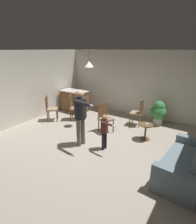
% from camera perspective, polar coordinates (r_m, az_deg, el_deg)
% --- Properties ---
extents(ground, '(7.68, 7.68, 0.00)m').
position_cam_1_polar(ground, '(5.68, -2.18, -9.73)').
color(ground, '#9E9384').
extents(wall_back, '(6.40, 0.10, 2.70)m').
position_cam_1_polar(wall_back, '(7.91, 11.49, 8.68)').
color(wall_back, silver).
rests_on(wall_back, ground).
extents(wall_left, '(0.10, 6.40, 2.70)m').
position_cam_1_polar(wall_left, '(7.46, -22.88, 6.93)').
color(wall_left, silver).
rests_on(wall_left, ground).
extents(couch_floral, '(0.99, 1.86, 1.00)m').
position_cam_1_polar(couch_floral, '(4.62, 26.14, -14.58)').
color(couch_floral, slate).
rests_on(couch_floral, ground).
extents(kitchen_counter, '(1.26, 0.66, 0.95)m').
position_cam_1_polar(kitchen_counter, '(8.46, -7.41, 3.51)').
color(kitchen_counter, brown).
rests_on(kitchen_counter, ground).
extents(side_table_by_couch, '(0.44, 0.44, 0.52)m').
position_cam_1_polar(side_table_by_couch, '(5.96, 14.63, -5.43)').
color(side_table_by_couch, brown).
rests_on(side_table_by_couch, ground).
extents(person_adult, '(0.80, 0.55, 1.68)m').
position_cam_1_polar(person_adult, '(5.20, -5.50, -0.02)').
color(person_adult, '#60564C').
rests_on(person_adult, ground).
extents(person_child, '(0.54, 0.34, 1.05)m').
position_cam_1_polar(person_child, '(5.08, 2.09, -5.15)').
color(person_child, black).
rests_on(person_child, ground).
extents(dining_chair_by_counter, '(0.58, 0.58, 1.00)m').
position_cam_1_polar(dining_chair_by_counter, '(7.37, -7.69, 1.67)').
color(dining_chair_by_counter, brown).
rests_on(dining_chair_by_counter, ground).
extents(dining_chair_near_wall, '(0.46, 0.46, 1.00)m').
position_cam_1_polar(dining_chair_near_wall, '(6.91, 12.51, 0.17)').
color(dining_chair_near_wall, brown).
rests_on(dining_chair_near_wall, ground).
extents(dining_chair_centre_back, '(0.59, 0.59, 1.00)m').
position_cam_1_polar(dining_chair_centre_back, '(7.45, -14.74, 1.40)').
color(dining_chair_centre_back, brown).
rests_on(dining_chair_centre_back, ground).
extents(dining_chair_spare, '(0.54, 0.54, 1.00)m').
position_cam_1_polar(dining_chair_spare, '(6.25, 2.10, -1.41)').
color(dining_chair_spare, brown).
rests_on(dining_chair_spare, ground).
extents(potted_plant_corner, '(0.60, 0.60, 0.91)m').
position_cam_1_polar(potted_plant_corner, '(7.21, 18.38, 0.09)').
color(potted_plant_corner, '#B7B2AD').
rests_on(potted_plant_corner, ground).
extents(spare_remote_on_table, '(0.05, 0.13, 0.04)m').
position_cam_1_polar(spare_remote_on_table, '(5.85, 15.07, -3.69)').
color(spare_remote_on_table, white).
rests_on(spare_remote_on_table, side_table_by_couch).
extents(ceiling_light_pendant, '(0.32, 0.32, 0.55)m').
position_cam_1_polar(ceiling_light_pendant, '(6.38, -2.80, 14.74)').
color(ceiling_light_pendant, silver).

